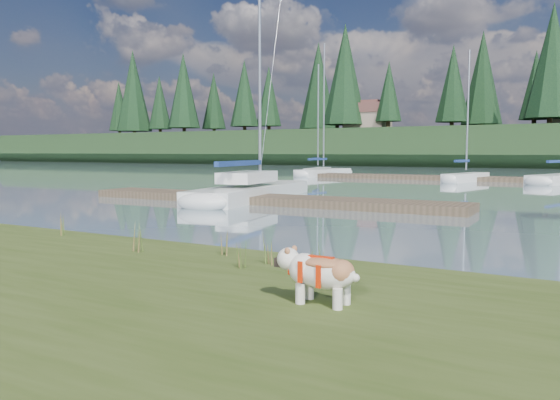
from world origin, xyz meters
The scene contains 22 objects.
ground centered at (0.00, 30.00, 0.00)m, with size 200.00×200.00×0.00m, color gray.
ridge centered at (0.00, 73.00, 2.50)m, with size 200.00×20.00×5.00m, color black.
bulldog centered at (4.56, -3.96, 0.72)m, with size 0.97×0.43×0.59m.
sailboat_main centered at (-5.49, 11.25, 0.42)m, with size 3.50×10.41×14.56m.
dock_near centered at (-4.00, 9.00, 0.15)m, with size 16.00×2.00×0.30m, color #4C3D2C.
dock_far centered at (2.00, 30.00, 0.15)m, with size 26.00×2.20×0.30m, color #4C3D2C.
sailboat_bg_0 centered at (-13.71, 35.00, 0.33)m, with size 2.78×6.71×9.71m.
sailboat_bg_1 centered at (-11.70, 32.39, 0.33)m, with size 2.57×7.34×10.84m.
sailboat_bg_2 centered at (0.24, 29.08, 0.34)m, with size 2.46×5.79×8.81m.
weed_0 centered at (0.56, -2.60, 0.62)m, with size 0.17×0.14×0.65m.
weed_1 centered at (2.01, -2.11, 0.52)m, with size 0.17×0.14×0.42m.
weed_2 centered at (2.98, -2.47, 0.57)m, with size 0.17×0.14×0.53m.
weed_3 centered at (-2.05, -2.05, 0.59)m, with size 0.17×0.14×0.56m.
weed_4 centered at (2.75, -2.83, 0.53)m, with size 0.17×0.14×0.43m.
weed_5 centered at (3.89, -2.65, 0.56)m, with size 0.17×0.14×0.50m.
mud_lip centered at (0.00, -1.60, 0.07)m, with size 60.00×0.50×0.14m, color #33281C.
conifer_0 centered at (-55.00, 67.00, 12.64)m, with size 5.72×5.72×14.15m.
conifer_1 centered at (-40.00, 71.00, 11.28)m, with size 4.40×4.40×11.30m.
conifer_2 centered at (-25.00, 68.00, 13.54)m, with size 6.60×6.60×16.05m.
conifer_3 centered at (-10.00, 72.00, 11.74)m, with size 4.84×4.84×12.25m.
conifer_4 centered at (3.00, 66.00, 13.09)m, with size 6.16×6.16×15.10m.
house_0 centered at (-22.00, 70.00, 7.31)m, with size 6.30×5.30×4.65m.
Camera 1 is at (7.05, -9.33, 2.03)m, focal length 35.00 mm.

